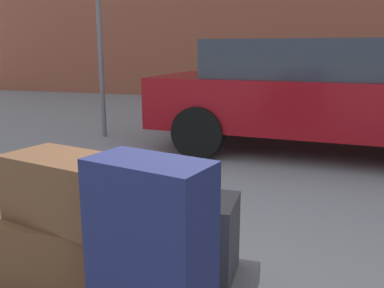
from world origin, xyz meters
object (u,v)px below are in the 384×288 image
at_px(duffel_bag_charcoal_rear_right, 168,233).
at_px(no_parking_sign, 100,33).
at_px(parked_car, 322,93).
at_px(suitcase_navy_stacked_top, 151,259).
at_px(duffel_bag_brown_front_left, 70,256).
at_px(duffel_bag_brown_topmost_pile, 65,188).

relative_size(duffel_bag_charcoal_rear_right, no_parking_sign, 0.24).
bearing_deg(parked_car, suitcase_navy_stacked_top, -96.51).
bearing_deg(duffel_bag_brown_front_left, no_parking_sign, 118.29).
distance_m(duffel_bag_charcoal_rear_right, parked_car, 3.96).
height_order(duffel_bag_brown_front_left, parked_car, parked_car).
height_order(duffel_bag_charcoal_rear_right, parked_car, parked_car).
bearing_deg(duffel_bag_charcoal_rear_right, duffel_bag_brown_front_left, -140.57).
relative_size(suitcase_navy_stacked_top, parked_car, 0.15).
bearing_deg(no_parking_sign, duffel_bag_charcoal_rear_right, -57.37).
distance_m(duffel_bag_charcoal_rear_right, suitcase_navy_stacked_top, 0.51).
bearing_deg(suitcase_navy_stacked_top, duffel_bag_brown_front_left, 169.25).
height_order(duffel_bag_brown_front_left, suitcase_navy_stacked_top, suitcase_navy_stacked_top).
xyz_separation_m(suitcase_navy_stacked_top, duffel_bag_brown_topmost_pile, (-0.44, 0.20, 0.12)).
bearing_deg(suitcase_navy_stacked_top, duffel_bag_charcoal_rear_right, 118.28).
xyz_separation_m(duffel_bag_charcoal_rear_right, suitcase_navy_stacked_top, (0.12, -0.48, 0.15)).
bearing_deg(no_parking_sign, parked_car, -0.50).
bearing_deg(duffel_bag_brown_topmost_pile, duffel_bag_brown_front_left, 0.00).
relative_size(duffel_bag_charcoal_rear_right, duffel_bag_brown_topmost_pile, 1.32).
bearing_deg(parked_car, duffel_bag_brown_front_left, -102.66).
bearing_deg(duffel_bag_brown_topmost_pile, parked_car, 90.13).
height_order(duffel_bag_brown_front_left, no_parking_sign, no_parking_sign).
bearing_deg(suitcase_navy_stacked_top, parked_car, 97.11).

